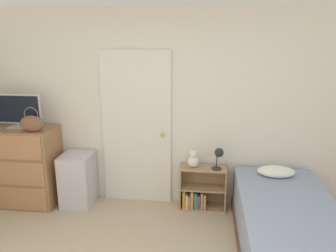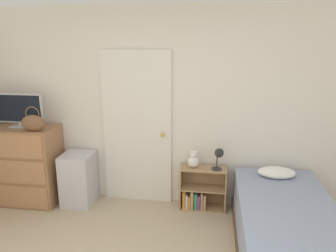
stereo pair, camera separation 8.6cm
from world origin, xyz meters
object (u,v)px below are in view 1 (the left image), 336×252
at_px(storage_bin, 78,179).
at_px(bed, 286,226).
at_px(desk_lamp, 219,155).
at_px(handbag, 32,123).
at_px(bookshelf, 199,191).
at_px(tv, 16,110).
at_px(dresser, 26,166).
at_px(teddy_bear, 193,160).

xyz_separation_m(storage_bin, bed, (2.50, -0.71, -0.07)).
bearing_deg(desk_lamp, handbag, -174.09).
xyz_separation_m(desk_lamp, bed, (0.68, -0.75, -0.48)).
bearing_deg(bookshelf, storage_bin, -176.75).
bearing_deg(bed, storage_bin, 164.27).
xyz_separation_m(storage_bin, desk_lamp, (1.82, 0.05, 0.41)).
bearing_deg(storage_bin, tv, -178.71).
bearing_deg(bed, tv, 168.00).
height_order(dresser, handbag, handbag).
relative_size(storage_bin, bookshelf, 1.18).
bearing_deg(teddy_bear, bookshelf, 1.62).
distance_m(dresser, desk_lamp, 2.51).
bearing_deg(tv, bookshelf, 2.63).
relative_size(desk_lamp, bed, 0.15).
distance_m(tv, bed, 3.46).
bearing_deg(desk_lamp, teddy_bear, 172.73).
relative_size(handbag, bed, 0.17).
relative_size(tv, desk_lamp, 2.31).
xyz_separation_m(dresser, bed, (3.18, -0.67, -0.24)).
bearing_deg(dresser, bookshelf, 3.25).
bearing_deg(tv, storage_bin, 1.29).
height_order(bookshelf, desk_lamp, desk_lamp).
xyz_separation_m(handbag, bed, (2.95, -0.52, -0.86)).
distance_m(dresser, bookshelf, 2.30).
bearing_deg(handbag, dresser, 147.56).
relative_size(tv, bed, 0.35).
xyz_separation_m(storage_bin, teddy_bear, (1.51, 0.09, 0.31)).
bearing_deg(dresser, handbag, -32.44).
bearing_deg(dresser, bed, -11.82).
height_order(handbag, teddy_bear, handbag).
bearing_deg(bookshelf, handbag, -172.27).
relative_size(dresser, tv, 1.60).
bearing_deg(bed, desk_lamp, 132.18).
bearing_deg(teddy_bear, tv, -177.33).
bearing_deg(handbag, storage_bin, 22.61).
relative_size(handbag, bookshelf, 0.53).
bearing_deg(teddy_bear, bed, -38.53).
relative_size(dresser, bed, 0.56).
height_order(desk_lamp, bed, desk_lamp).
xyz_separation_m(handbag, storage_bin, (0.45, 0.19, -0.80)).
distance_m(storage_bin, bookshelf, 1.60).
bearing_deg(tv, desk_lamp, 1.45).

